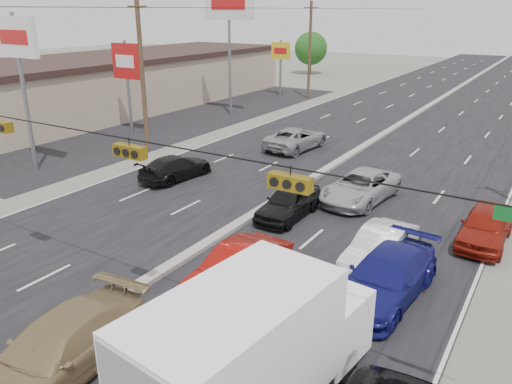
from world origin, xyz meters
TOP-DOWN VIEW (x-y plane):
  - ground at (0.00, 0.00)m, footprint 200.00×200.00m
  - road_surface at (0.00, 30.00)m, footprint 20.00×160.00m
  - center_median at (0.00, 30.00)m, footprint 0.50×160.00m
  - strip_mall at (-26.00, 25.00)m, footprint 12.00×42.00m
  - parking_lot at (-17.00, 25.00)m, footprint 10.00×42.00m
  - utility_pole_left_b at (-12.50, 15.00)m, footprint 1.60×0.30m
  - utility_pole_left_c at (-12.50, 40.00)m, footprint 1.60×0.30m
  - traffic_signals at (1.40, 0.00)m, footprint 25.00×0.30m
  - pole_sign_near at (-15.00, 8.00)m, footprint 3.50×0.25m
  - pole_sign_mid at (-17.00, 18.00)m, footprint 2.60×0.25m
  - pole_sign_billboard at (-14.50, 28.00)m, footprint 5.00×0.25m
  - pole_sign_far at (-16.00, 40.00)m, footprint 2.20×0.25m
  - tree_left_far at (-22.00, 60.00)m, footprint 4.80×4.80m
  - box_truck at (6.48, -1.52)m, footprint 3.27×7.26m
  - tan_sedan at (1.40, -3.02)m, footprint 2.73×5.64m
  - red_sedan at (3.00, 3.01)m, footprint 1.89×4.80m
  - queue_car_a at (1.41, 9.61)m, footprint 1.72×4.27m
  - queue_car_b at (6.53, 7.28)m, footprint 1.82×4.48m
  - queue_car_c at (3.50, 13.36)m, footprint 3.02×5.58m
  - queue_car_d at (7.45, 5.20)m, footprint 2.61×5.51m
  - queue_car_e at (9.60, 11.46)m, footprint 1.84×4.48m
  - oncoming_near at (-6.70, 11.17)m, footprint 2.35×4.83m
  - oncoming_far at (-3.87, 20.55)m, footprint 2.96×5.61m

SIDE VIEW (x-z plane):
  - ground at x=0.00m, z-range 0.00..0.00m
  - road_surface at x=0.00m, z-range -0.01..0.01m
  - parking_lot at x=-17.00m, z-range -0.01..0.01m
  - center_median at x=0.00m, z-range 0.00..0.20m
  - oncoming_near at x=-6.70m, z-range 0.00..1.35m
  - queue_car_b at x=6.53m, z-range 0.00..1.44m
  - queue_car_a at x=1.41m, z-range 0.00..1.45m
  - queue_car_c at x=3.50m, z-range 0.00..1.49m
  - oncoming_far at x=-3.87m, z-range 0.00..1.50m
  - queue_car_e at x=9.60m, z-range 0.00..1.52m
  - queue_car_d at x=7.45m, z-range 0.00..1.55m
  - red_sedan at x=3.00m, z-range 0.00..1.56m
  - tan_sedan at x=1.40m, z-range 0.00..1.58m
  - box_truck at x=6.48m, z-range 0.05..3.61m
  - strip_mall at x=-26.00m, z-range 0.00..4.60m
  - tree_left_far at x=-22.00m, z-range 0.66..6.78m
  - pole_sign_far at x=-16.00m, z-range 1.41..7.41m
  - utility_pole_left_b at x=-12.50m, z-range 0.11..10.11m
  - utility_pole_left_c at x=-12.50m, z-range 0.11..10.11m
  - pole_sign_mid at x=-17.00m, z-range 1.61..8.61m
  - traffic_signals at x=1.40m, z-range 5.22..5.77m
  - pole_sign_near at x=-15.00m, z-range 2.52..11.52m
  - pole_sign_billboard at x=-14.50m, z-range 3.37..14.37m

